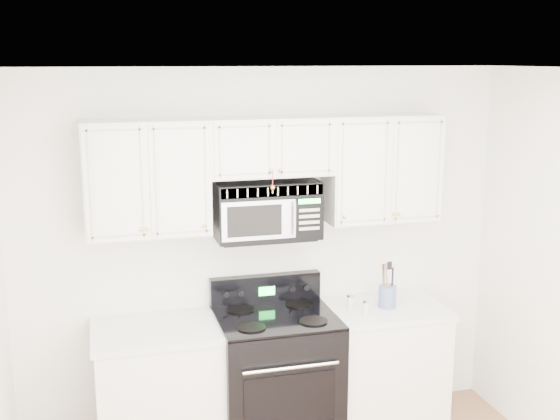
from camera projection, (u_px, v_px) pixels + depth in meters
name	position (u px, v px, depth m)	size (l,w,h in m)	color
room	(350.00, 345.00, 3.38)	(3.51, 3.51, 2.61)	brown
base_cabinet_left	(160.00, 397.00, 4.72)	(0.86, 0.65, 0.92)	silver
base_cabinet_right	(381.00, 370.00, 5.12)	(0.86, 0.65, 0.92)	silver
range	(276.00, 377.00, 4.88)	(0.81, 0.73, 1.13)	black
upper_cabinets	(269.00, 167.00, 4.74)	(2.44, 0.37, 0.75)	silver
microwave	(267.00, 209.00, 4.78)	(0.71, 0.41, 0.39)	black
utensil_crock	(387.00, 295.00, 4.98)	(0.13, 0.13, 0.33)	slate
shaker_salt	(350.00, 302.00, 4.93)	(0.05, 0.05, 0.11)	#BBBBBD
shaker_pepper	(366.00, 307.00, 4.83)	(0.04, 0.04, 0.11)	#BBBBBD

